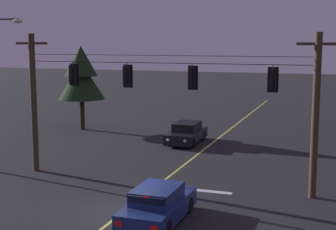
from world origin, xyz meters
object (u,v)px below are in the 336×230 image
at_px(traffic_light_centre, 192,78).
at_px(traffic_light_right_inner, 272,80).
at_px(tree_verge_near, 81,75).
at_px(traffic_light_leftmost, 73,75).
at_px(car_waiting_near_lane, 158,205).
at_px(car_oncoming_lead, 187,133).
at_px(traffic_light_left_inner, 127,76).

distance_m(traffic_light_centre, traffic_light_right_inner, 3.65).
relative_size(traffic_light_right_inner, tree_verge_near, 0.19).
distance_m(traffic_light_leftmost, car_waiting_near_lane, 9.25).
height_order(traffic_light_centre, car_oncoming_lead, traffic_light_centre).
xyz_separation_m(traffic_light_left_inner, car_waiting_near_lane, (3.43, -5.01, -4.46)).
bearing_deg(traffic_light_right_inner, traffic_light_centre, 180.00).
relative_size(traffic_light_leftmost, tree_verge_near, 0.19).
bearing_deg(traffic_light_left_inner, car_waiting_near_lane, -55.59).
bearing_deg(traffic_light_centre, traffic_light_leftmost, 180.00).
distance_m(traffic_light_centre, car_oncoming_lead, 11.06).
xyz_separation_m(traffic_light_left_inner, tree_verge_near, (-9.07, 11.96, -0.93)).
bearing_deg(traffic_light_right_inner, car_oncoming_lead, 125.41).
bearing_deg(car_waiting_near_lane, traffic_light_right_inner, 55.22).
bearing_deg(traffic_light_left_inner, traffic_light_centre, 0.00).
height_order(traffic_light_leftmost, tree_verge_near, tree_verge_near).
relative_size(traffic_light_leftmost, car_oncoming_lead, 0.28).
distance_m(traffic_light_right_inner, car_oncoming_lead, 12.60).
bearing_deg(tree_verge_near, traffic_light_right_inner, -36.81).
distance_m(car_waiting_near_lane, tree_verge_near, 21.37).
bearing_deg(car_oncoming_lead, traffic_light_left_inner, -90.51).
bearing_deg(traffic_light_left_inner, tree_verge_near, 127.17).
relative_size(traffic_light_centre, tree_verge_near, 0.19).
distance_m(traffic_light_leftmost, traffic_light_centre, 6.19).
bearing_deg(traffic_light_centre, traffic_light_right_inner, 0.00).
bearing_deg(traffic_light_right_inner, traffic_light_left_inner, 180.00).
relative_size(traffic_light_left_inner, traffic_light_right_inner, 1.00).
bearing_deg(car_waiting_near_lane, tree_verge_near, 126.37).
distance_m(traffic_light_left_inner, tree_verge_near, 15.04).
relative_size(car_waiting_near_lane, tree_verge_near, 0.67).
xyz_separation_m(traffic_light_leftmost, traffic_light_right_inner, (9.84, 0.00, 0.00)).
distance_m(car_waiting_near_lane, car_oncoming_lead, 14.99).
height_order(traffic_light_left_inner, car_oncoming_lead, traffic_light_left_inner).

